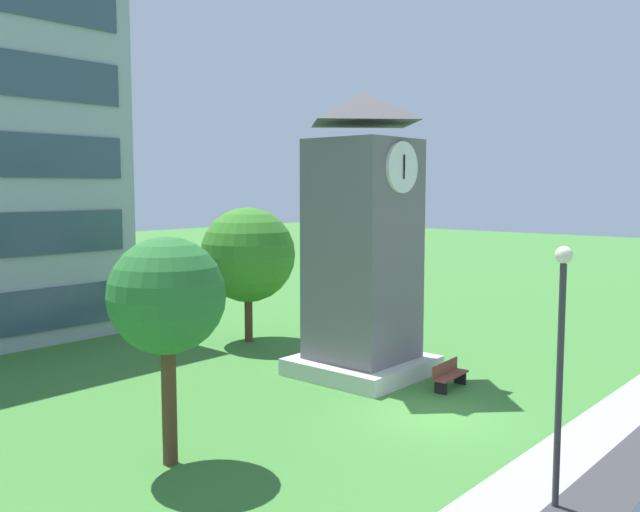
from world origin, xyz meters
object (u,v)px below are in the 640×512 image
object	(u,v)px
clock_tower	(363,251)
street_lamp	(561,346)
park_bench	(449,375)
tree_near_tower	(167,297)
tree_streetside	(248,255)

from	to	relation	value
clock_tower	street_lamp	xyz separation A→B (m)	(-5.54, -9.34, -1.00)
clock_tower	park_bench	bearing A→B (deg)	-82.35
clock_tower	park_bench	size ratio (longest dim) A/B	5.45
park_bench	tree_near_tower	size ratio (longest dim) A/B	0.33
tree_near_tower	tree_streetside	size ratio (longest dim) A/B	0.95
park_bench	street_lamp	world-z (taller)	street_lamp
clock_tower	park_bench	xyz separation A→B (m)	(0.44, -3.30, -3.98)
clock_tower	street_lamp	size ratio (longest dim) A/B	1.81
park_bench	tree_streetside	distance (m)	10.72
clock_tower	tree_streetside	xyz separation A→B (m)	(0.87, 6.88, -0.65)
clock_tower	tree_near_tower	distance (m)	9.59
street_lamp	tree_streetside	bearing A→B (deg)	68.45
street_lamp	park_bench	bearing A→B (deg)	45.28
park_bench	tree_near_tower	distance (m)	10.74
park_bench	tree_streetside	size ratio (longest dim) A/B	0.31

